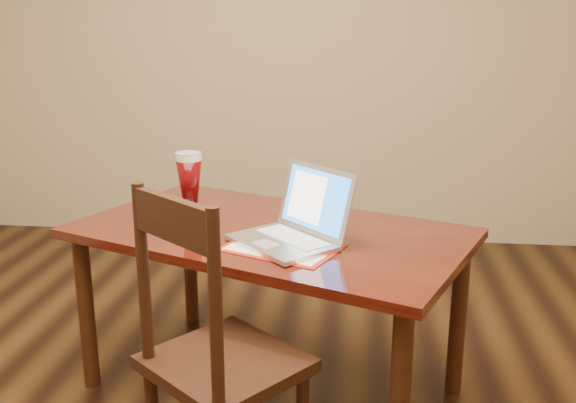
# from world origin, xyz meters

# --- Properties ---
(dining_table) EXTENTS (1.67, 1.32, 0.97)m
(dining_table) POSITION_xyz_m (0.22, 0.54, 0.62)
(dining_table) COLOR #461209
(dining_table) RESTS_ON ground
(dining_chair) EXTENTS (0.59, 0.59, 1.01)m
(dining_chair) POSITION_xyz_m (0.15, -0.07, 0.47)
(dining_chair) COLOR black
(dining_chair) RESTS_ON ground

